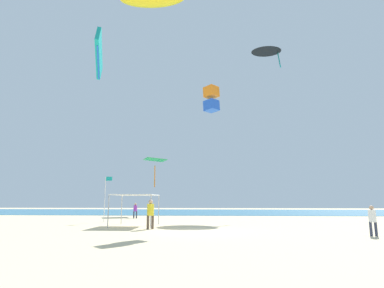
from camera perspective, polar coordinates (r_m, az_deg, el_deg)
The scene contains 11 objects.
ground at distance 20.01m, azimuth 0.51°, elevation -15.62°, with size 110.00×110.00×0.10m, color beige.
ocean_strip at distance 51.64m, azimuth 2.48°, elevation -12.13°, with size 110.00×25.36×0.03m, color teal.
canopy_tent at distance 24.21m, azimuth -10.15°, elevation -9.21°, with size 3.05×3.32×2.29m.
person_near_tent at distance 19.83m, azimuth 29.78°, elevation -11.52°, with size 0.42×0.38×1.59m.
person_leftmost at distance 34.20m, azimuth -10.20°, elevation -11.53°, with size 0.41×0.37×1.57m.
person_central at distance 21.49m, azimuth -7.50°, elevation -12.02°, with size 0.45×0.45×1.91m.
banner_flag at distance 28.82m, azimuth -15.31°, elevation -8.83°, with size 0.61×0.06×3.90m.
kite_diamond_green at distance 41.50m, azimuth -6.69°, elevation -3.10°, with size 3.47×3.47×3.69m.
kite_box_orange at distance 23.82m, azimuth 3.51°, elevation 8.13°, with size 1.28×1.27×1.91m.
kite_delta_black at distance 50.03m, azimuth 13.25°, elevation 16.34°, with size 4.93×4.98×3.64m.
kite_parafoil_teal at distance 39.71m, azimuth -16.47°, elevation 15.11°, with size 2.22×6.60×4.09m.
Camera 1 is at (1.09, -19.88, 1.89)m, focal length 29.54 mm.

